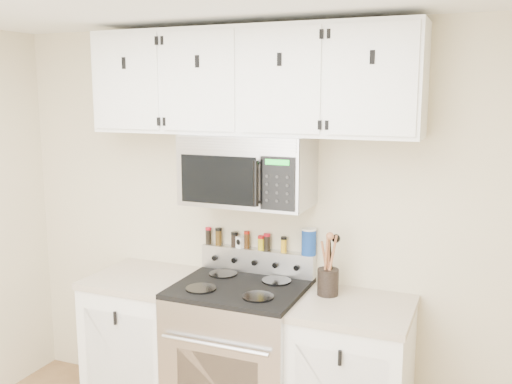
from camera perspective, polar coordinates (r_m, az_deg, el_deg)
back_wall at (r=3.65m, az=0.36°, el=-3.33°), size 3.50×0.01×2.50m
range at (r=3.63m, az=-1.60°, el=-16.23°), size 0.76×0.65×1.10m
base_cabinet_left at (r=3.96m, az=-10.94°, el=-14.49°), size 0.64×0.62×0.92m
base_cabinet_right at (r=3.47m, az=9.60°, el=-18.15°), size 0.64×0.62×0.92m
microwave at (r=3.41m, az=-0.82°, el=2.22°), size 0.76×0.44×0.42m
upper_cabinets at (r=3.40m, az=-0.68°, el=11.00°), size 2.00×0.35×0.62m
utensil_crock at (r=3.38m, az=7.21°, el=-8.70°), size 0.12×0.12×0.36m
kitchen_timer at (r=3.69m, az=-1.59°, el=-5.01°), size 0.08×0.07×0.07m
salt_canister at (r=3.52m, az=5.30°, el=-4.96°), size 0.09×0.09×0.17m
spice_jar_0 at (r=3.78m, az=-4.78°, el=-4.36°), size 0.04×0.04×0.11m
spice_jar_1 at (r=3.75m, az=-3.76°, el=-4.46°), size 0.04×0.04×0.11m
spice_jar_2 at (r=3.70m, az=-2.17°, el=-4.75°), size 0.05×0.05×0.10m
spice_jar_3 at (r=3.67m, az=-0.92°, el=-4.78°), size 0.04×0.04×0.11m
spice_jar_4 at (r=3.63m, az=0.53°, el=-5.08°), size 0.04×0.04×0.09m
spice_jar_5 at (r=3.62m, az=1.11°, el=-5.01°), size 0.04×0.04×0.11m
spice_jar_6 at (r=3.58m, az=2.79°, el=-5.25°), size 0.04×0.04×0.10m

